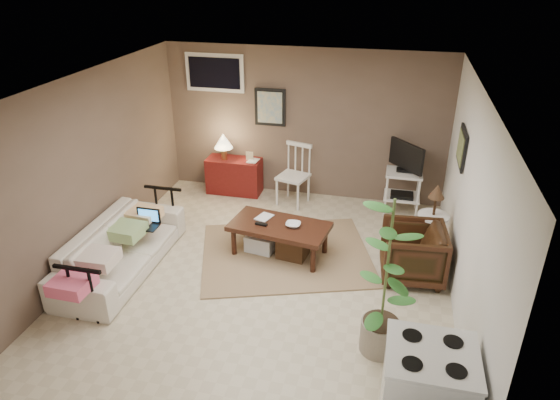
% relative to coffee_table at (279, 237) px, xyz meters
% --- Properties ---
extents(floor, '(5.00, 5.00, 0.00)m').
position_rel_coffee_table_xyz_m(floor, '(-0.06, -0.52, -0.27)').
color(floor, '#C1B293').
rests_on(floor, ground).
extents(art_back, '(0.50, 0.03, 0.60)m').
position_rel_coffee_table_xyz_m(art_back, '(-0.61, 1.95, 1.18)').
color(art_back, black).
extents(art_right, '(0.03, 0.60, 0.45)m').
position_rel_coffee_table_xyz_m(art_right, '(2.17, 0.53, 1.25)').
color(art_right, black).
extents(window, '(0.96, 0.03, 0.60)m').
position_rel_coffee_table_xyz_m(window, '(-1.51, 1.95, 1.68)').
color(window, silver).
extents(rug, '(2.66, 2.38, 0.02)m').
position_rel_coffee_table_xyz_m(rug, '(0.10, 0.01, -0.26)').
color(rug, '#977F58').
rests_on(rug, floor).
extents(coffee_table, '(1.37, 0.85, 0.49)m').
position_rel_coffee_table_xyz_m(coffee_table, '(0.00, 0.00, 0.00)').
color(coffee_table, '#36180E').
rests_on(coffee_table, floor).
extents(sofa, '(0.61, 2.10, 0.82)m').
position_rel_coffee_table_xyz_m(sofa, '(-1.86, -0.79, 0.14)').
color(sofa, beige).
rests_on(sofa, floor).
extents(sofa_pillows, '(0.40, 2.00, 0.14)m').
position_rel_coffee_table_xyz_m(sofa_pillows, '(-1.81, -1.03, 0.23)').
color(sofa_pillows, beige).
rests_on(sofa_pillows, sofa).
extents(sofa_end_rails, '(0.56, 2.10, 0.71)m').
position_rel_coffee_table_xyz_m(sofa_end_rails, '(-1.73, -0.79, 0.08)').
color(sofa_end_rails, black).
rests_on(sofa_end_rails, floor).
extents(laptop, '(0.32, 0.23, 0.22)m').
position_rel_coffee_table_xyz_m(laptop, '(-1.65, -0.43, 0.26)').
color(laptop, black).
rests_on(laptop, sofa).
extents(red_console, '(0.90, 0.40, 1.03)m').
position_rel_coffee_table_xyz_m(red_console, '(-1.20, 1.74, 0.09)').
color(red_console, maroon).
rests_on(red_console, floor).
extents(spindle_chair, '(0.54, 0.54, 0.97)m').
position_rel_coffee_table_xyz_m(spindle_chair, '(-0.13, 1.57, 0.19)').
color(spindle_chair, silver).
rests_on(spindle_chair, floor).
extents(tv_stand, '(0.54, 0.54, 1.14)m').
position_rel_coffee_table_xyz_m(tv_stand, '(1.56, 1.62, 0.33)').
color(tv_stand, silver).
rests_on(tv_stand, floor).
extents(side_table, '(0.40, 0.40, 1.07)m').
position_rel_coffee_table_xyz_m(side_table, '(1.94, 0.37, 0.39)').
color(side_table, silver).
rests_on(side_table, floor).
extents(armchair, '(0.75, 0.80, 0.76)m').
position_rel_coffee_table_xyz_m(armchair, '(1.71, -0.12, 0.11)').
color(armchair, black).
rests_on(armchair, floor).
extents(potted_plant, '(0.44, 0.44, 1.74)m').
position_rel_coffee_table_xyz_m(potted_plant, '(1.41, -1.52, 0.66)').
color(potted_plant, gray).
rests_on(potted_plant, floor).
extents(stove, '(0.70, 0.65, 0.92)m').
position_rel_coffee_table_xyz_m(stove, '(1.80, -2.47, 0.19)').
color(stove, silver).
rests_on(stove, floor).
extents(bowl, '(0.19, 0.05, 0.19)m').
position_rel_coffee_table_xyz_m(bowl, '(0.19, -0.01, 0.29)').
color(bowl, '#36180E').
rests_on(bowl, coffee_table).
extents(book_table, '(0.17, 0.08, 0.24)m').
position_rel_coffee_table_xyz_m(book_table, '(-0.32, 0.15, 0.31)').
color(book_table, '#36180E').
rests_on(book_table, coffee_table).
extents(book_console, '(0.16, 0.04, 0.22)m').
position_rel_coffee_table_xyz_m(book_console, '(-0.92, 1.72, 0.44)').
color(book_console, '#36180E').
rests_on(book_console, red_console).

